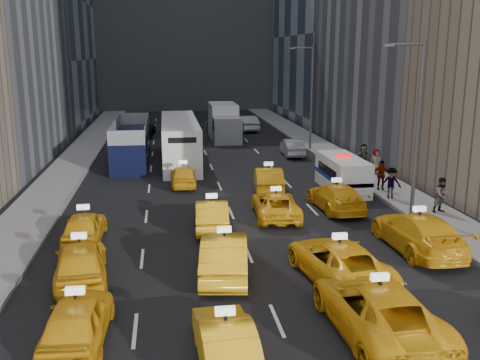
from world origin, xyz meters
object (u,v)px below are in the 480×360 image
Objects in this scene: city_bus at (180,141)px; box_truck at (224,122)px; double_decker at (132,142)px; nypd_van at (342,174)px.

city_bus is 1.70× the size of box_truck.
double_decker is 3.75m from city_bus.
double_decker is 0.86× the size of city_bus.
box_truck is at bearing 104.18° from nypd_van.
double_decker is (-13.50, 10.76, 0.58)m from nypd_van.
double_decker is at bearing 142.14° from nypd_van.
nypd_van is at bearing -44.46° from double_decker.
box_truck is (-5.06, 21.11, 0.69)m from nypd_van.
city_bus reaches higher than double_decker.
nypd_van is 21.72m from box_truck.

